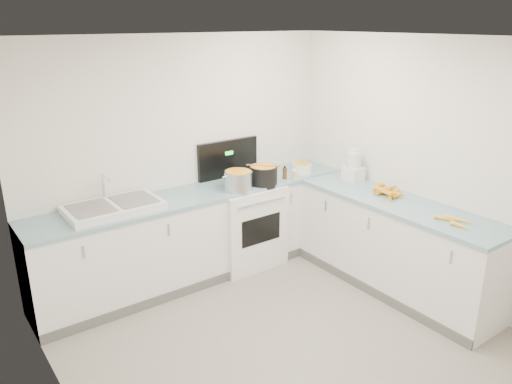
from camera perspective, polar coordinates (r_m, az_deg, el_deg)
floor at (r=4.37m, az=5.59°, el=-17.87°), size 3.50×4.00×0.00m
ceiling at (r=3.50m, az=6.96°, el=16.96°), size 3.50×4.00×0.00m
wall_back at (r=5.33m, az=-8.36°, el=3.98°), size 3.50×0.00×2.50m
wall_left at (r=2.98m, az=-20.09°, el=-9.64°), size 0.00×4.00×2.50m
wall_right at (r=5.05m, az=21.14°, el=2.02°), size 0.00×4.00×2.50m
counter_back at (r=5.34m, az=-6.43°, el=-4.80°), size 3.50×0.62×0.94m
counter_right at (r=5.24m, az=15.58°, el=-5.88°), size 0.62×2.20×0.94m
stove at (r=5.59m, az=-1.47°, el=-3.49°), size 0.76×0.65×1.36m
sink at (r=4.81m, az=-15.99°, el=-1.68°), size 0.86×0.52×0.31m
steel_pot at (r=5.19m, az=-2.04°, el=1.21°), size 0.39×0.39×0.22m
black_pot at (r=5.37m, az=0.83°, el=1.84°), size 0.35×0.35×0.22m
wooden_spoon at (r=5.34m, az=0.84°, el=3.06°), size 0.27×0.27×0.02m
mixing_bowl at (r=5.80m, az=5.26°, el=2.73°), size 0.29×0.29×0.11m
extract_bottle at (r=5.56m, az=3.31°, el=2.13°), size 0.05×0.05×0.13m
spice_jar at (r=5.54m, az=4.39°, el=1.92°), size 0.06×0.06×0.10m
food_processor at (r=5.58m, az=11.08°, el=2.84°), size 0.18×0.22×0.35m
carrot_pile at (r=5.22m, az=14.67°, el=0.05°), size 0.37×0.38×0.09m
peeled_carrots at (r=4.69m, az=21.83°, el=-3.09°), size 0.18×0.36×0.04m
peelings at (r=4.72m, az=-17.99°, el=-1.77°), size 0.20×0.25×0.01m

